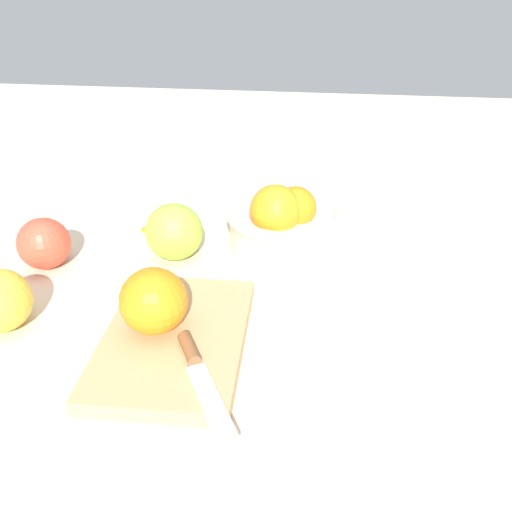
{
  "coord_description": "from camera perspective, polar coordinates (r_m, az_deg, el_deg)",
  "views": [
    {
      "loc": [
        0.53,
        0.17,
        0.39
      ],
      "look_at": [
        -0.08,
        0.09,
        0.04
      ],
      "focal_mm": 37.16,
      "sensor_mm": 36.0,
      "label": 1
    }
  ],
  "objects": [
    {
      "name": "apple_front_left",
      "position": [
        0.77,
        -8.79,
        2.58
      ],
      "size": [
        0.08,
        0.08,
        0.08
      ],
      "primitive_type": "sphere",
      "color": "#8EB738",
      "rests_on": "ground_plane"
    },
    {
      "name": "citrus_peel",
      "position": [
        0.87,
        -10.72,
        2.95
      ],
      "size": [
        0.05,
        0.06,
        0.01
      ],
      "primitive_type": "ellipsoid",
      "rotation": [
        0.0,
        0.0,
        1.38
      ],
      "color": "orange",
      "rests_on": "ground_plane"
    },
    {
      "name": "knife",
      "position": [
        0.55,
        -6.26,
        -12.12
      ],
      "size": [
        0.14,
        0.09,
        0.01
      ],
      "color": "silver",
      "rests_on": "cutting_board"
    },
    {
      "name": "apple_front_left_2",
      "position": [
        0.8,
        -21.86,
        1.26
      ],
      "size": [
        0.07,
        0.07,
        0.07
      ],
      "primitive_type": "sphere",
      "color": "#D6422D",
      "rests_on": "ground_plane"
    },
    {
      "name": "bowl",
      "position": [
        0.79,
        3.17,
        3.78
      ],
      "size": [
        0.18,
        0.18,
        0.11
      ],
      "color": "beige",
      "rests_on": "ground_plane"
    },
    {
      "name": "orange_on_board",
      "position": [
        0.6,
        -10.97,
        -4.79
      ],
      "size": [
        0.08,
        0.08,
        0.08
      ],
      "primitive_type": "sphere",
      "color": "orange",
      "rests_on": "cutting_board"
    },
    {
      "name": "cutting_board",
      "position": [
        0.61,
        -8.72,
        -8.87
      ],
      "size": [
        0.23,
        0.16,
        0.02
      ],
      "primitive_type": "cube",
      "rotation": [
        0.0,
        0.0,
        0.03
      ],
      "color": "tan",
      "rests_on": "ground_plane"
    },
    {
      "name": "ground_plane",
      "position": [
        0.68,
        -8.33,
        -5.72
      ],
      "size": [
        2.4,
        2.4,
        0.0
      ],
      "primitive_type": "plane",
      "color": "beige"
    }
  ]
}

